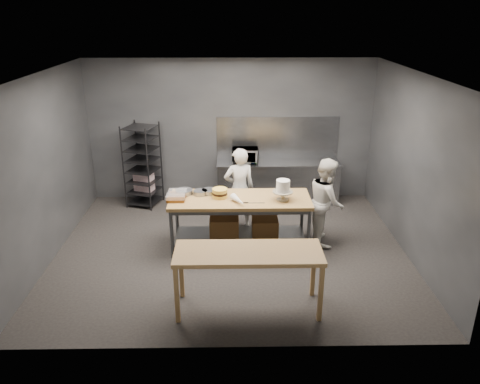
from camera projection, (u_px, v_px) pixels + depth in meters
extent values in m
plane|color=black|center=(231.00, 250.00, 8.15)|extent=(6.00, 6.00, 0.00)
cube|color=#4C4F54|center=(231.00, 131.00, 9.92)|extent=(6.00, 0.04, 3.00)
cube|color=olive|center=(240.00, 200.00, 7.96)|extent=(2.40, 0.90, 0.06)
cube|color=#47494C|center=(240.00, 236.00, 8.22)|extent=(2.25, 0.75, 0.03)
cylinder|color=#47494C|center=(172.00, 235.00, 7.75)|extent=(0.06, 0.06, 0.86)
cylinder|color=#47494C|center=(177.00, 215.00, 8.48)|extent=(0.06, 0.06, 0.86)
cylinder|color=#47494C|center=(309.00, 234.00, 7.79)|extent=(0.06, 0.06, 0.86)
cylinder|color=#47494C|center=(302.00, 214.00, 8.51)|extent=(0.06, 0.06, 0.86)
cube|color=brown|center=(224.00, 226.00, 8.14)|extent=(0.50, 0.40, 0.35)
cube|color=brown|center=(265.00, 227.00, 8.19)|extent=(0.45, 0.38, 0.30)
cube|color=olive|center=(248.00, 253.00, 6.28)|extent=(2.00, 0.70, 0.06)
cube|color=olive|center=(177.00, 295.00, 6.15)|extent=(0.06, 0.06, 0.84)
cube|color=olive|center=(181.00, 271.00, 6.71)|extent=(0.06, 0.06, 0.84)
cube|color=olive|center=(321.00, 294.00, 6.18)|extent=(0.06, 0.06, 0.84)
cube|color=olive|center=(313.00, 270.00, 6.74)|extent=(0.06, 0.06, 0.84)
cube|color=slate|center=(278.00, 163.00, 9.87)|extent=(2.60, 0.60, 0.04)
cube|color=slate|center=(278.00, 183.00, 10.03)|extent=(2.56, 0.56, 0.86)
cube|color=slate|center=(278.00, 138.00, 9.97)|extent=(2.60, 0.02, 0.90)
cube|color=black|center=(143.00, 165.00, 9.75)|extent=(0.77, 0.80, 1.75)
cube|color=white|center=(144.00, 180.00, 9.87)|extent=(0.43, 0.34, 0.45)
imported|color=silver|center=(239.00, 189.00, 8.71)|extent=(0.64, 0.49, 1.58)
imported|color=silver|center=(326.00, 201.00, 8.20)|extent=(0.62, 0.78, 1.55)
imported|color=black|center=(245.00, 155.00, 9.79)|extent=(0.54, 0.37, 0.30)
cylinder|color=#A69D84|center=(283.00, 199.00, 7.87)|extent=(0.20, 0.20, 0.02)
cylinder|color=#A69D84|center=(283.00, 196.00, 7.84)|extent=(0.06, 0.06, 0.12)
cylinder|color=#A69D84|center=(283.00, 192.00, 7.82)|extent=(0.34, 0.34, 0.02)
cylinder|color=white|center=(283.00, 186.00, 7.78)|extent=(0.23, 0.23, 0.20)
cylinder|color=#FADF4F|center=(220.00, 196.00, 7.97)|extent=(0.26, 0.26, 0.06)
cylinder|color=black|center=(220.00, 193.00, 7.95)|extent=(0.26, 0.26, 0.04)
cylinder|color=#FADF4F|center=(220.00, 190.00, 7.93)|extent=(0.26, 0.26, 0.06)
cylinder|color=gray|center=(200.00, 193.00, 8.09)|extent=(0.24, 0.24, 0.07)
cylinder|color=gray|center=(209.00, 191.00, 8.13)|extent=(0.26, 0.26, 0.07)
cylinder|color=gray|center=(184.00, 192.00, 8.12)|extent=(0.30, 0.30, 0.07)
cone|color=white|center=(238.00, 200.00, 7.70)|extent=(0.28, 0.39, 0.12)
cube|color=slate|center=(257.00, 203.00, 7.75)|extent=(0.28, 0.02, 0.00)
cube|color=black|center=(246.00, 203.00, 7.74)|extent=(0.09, 0.02, 0.02)
cube|color=#90541C|center=(176.00, 200.00, 7.83)|extent=(0.30, 0.20, 0.05)
cube|color=silver|center=(176.00, 197.00, 7.80)|extent=(0.31, 0.21, 0.06)
cube|color=#90541C|center=(178.00, 195.00, 8.03)|extent=(0.30, 0.20, 0.05)
cube|color=silver|center=(178.00, 192.00, 8.01)|extent=(0.31, 0.21, 0.06)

